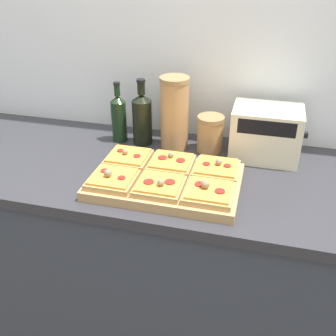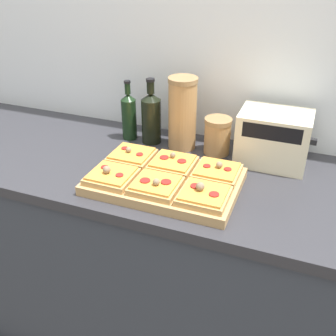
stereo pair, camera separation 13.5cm
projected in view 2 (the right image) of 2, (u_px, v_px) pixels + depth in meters
wall_back at (195, 56)px, 1.59m from camera, size 6.00×0.06×2.50m
kitchen_counter at (164, 259)px, 1.69m from camera, size 2.63×0.67×0.92m
cutting_board at (165, 181)px, 1.34m from camera, size 0.50×0.33×0.03m
pizza_slice_back_left at (132, 156)px, 1.44m from camera, size 0.15×0.15×0.05m
pizza_slice_back_center at (173, 163)px, 1.39m from camera, size 0.15×0.15×0.05m
pizza_slice_back_right at (217, 171)px, 1.34m from camera, size 0.15×0.15×0.05m
pizza_slice_front_left at (111, 176)px, 1.32m from camera, size 0.15×0.15×0.05m
pizza_slice_front_center at (156, 185)px, 1.27m from camera, size 0.15×0.15×0.05m
pizza_slice_front_right at (204, 195)px, 1.22m from camera, size 0.15×0.15×0.06m
olive_oil_bottle at (129, 115)px, 1.64m from camera, size 0.06×0.06×0.25m
wine_bottle at (151, 117)px, 1.60m from camera, size 0.08×0.08×0.27m
grain_jar_tall at (182, 114)px, 1.54m from camera, size 0.12×0.12×0.29m
grain_jar_short at (217, 136)px, 1.53m from camera, size 0.11×0.11×0.15m
toaster_oven at (273, 138)px, 1.45m from camera, size 0.28×0.19×0.20m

